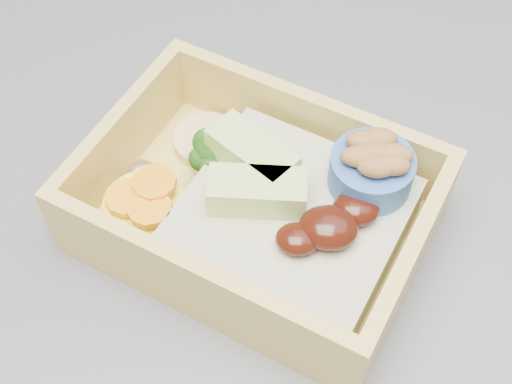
{
  "coord_description": "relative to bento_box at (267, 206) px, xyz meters",
  "views": [
    {
      "loc": [
        0.08,
        -0.23,
        1.29
      ],
      "look_at": [
        0.06,
        0.01,
        0.96
      ],
      "focal_mm": 50.0,
      "sensor_mm": 36.0,
      "label": 1
    }
  ],
  "objects": [
    {
      "name": "bento_box",
      "position": [
        0.0,
        0.0,
        0.0
      ],
      "size": [
        0.24,
        0.21,
        0.07
      ],
      "rotation": [
        0.0,
        0.0,
        -0.4
      ],
      "color": "#D7B958",
      "rests_on": "island"
    }
  ]
}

